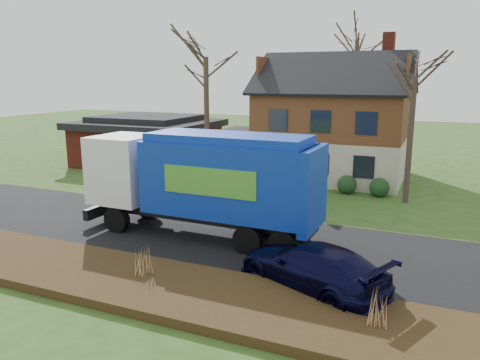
% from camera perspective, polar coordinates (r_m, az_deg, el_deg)
% --- Properties ---
extents(ground, '(120.00, 120.00, 0.00)m').
position_cam_1_polar(ground, '(19.82, -3.57, -6.80)').
color(ground, '#2E4918').
rests_on(ground, ground).
extents(road, '(80.00, 7.00, 0.02)m').
position_cam_1_polar(road, '(19.82, -3.57, -6.78)').
color(road, black).
rests_on(road, ground).
extents(mulch_verge, '(80.00, 3.50, 0.30)m').
position_cam_1_polar(mulch_verge, '(15.58, -12.66, -12.03)').
color(mulch_verge, black).
rests_on(mulch_verge, ground).
extents(main_house, '(12.95, 8.95, 9.26)m').
position_cam_1_polar(main_house, '(31.46, 10.51, 7.67)').
color(main_house, '#C1B39B').
rests_on(main_house, ground).
extents(ranch_house, '(9.80, 8.20, 3.70)m').
position_cam_1_polar(ranch_house, '(36.39, -11.20, 4.75)').
color(ranch_house, maroon).
rests_on(ranch_house, ground).
extents(garbage_truck, '(10.18, 2.87, 4.35)m').
position_cam_1_polar(garbage_truck, '(19.16, -4.31, 0.29)').
color(garbage_truck, black).
rests_on(garbage_truck, ground).
extents(silver_sedan, '(4.93, 2.54, 1.55)m').
position_cam_1_polar(silver_sedan, '(25.22, -5.19, -0.80)').
color(silver_sedan, '#979A9E').
rests_on(silver_sedan, ground).
extents(navy_wagon, '(5.47, 3.92, 1.47)m').
position_cam_1_polar(navy_wagon, '(15.00, 8.73, -10.40)').
color(navy_wagon, black).
rests_on(navy_wagon, ground).
extents(tree_front_west, '(3.61, 3.61, 10.74)m').
position_cam_1_polar(tree_front_west, '(29.31, -4.23, 16.95)').
color(tree_front_west, '#413627').
rests_on(tree_front_west, ground).
extents(tree_front_east, '(3.39, 3.39, 9.42)m').
position_cam_1_polar(tree_front_east, '(25.65, 20.75, 14.19)').
color(tree_front_east, '#443328').
rests_on(tree_front_east, ground).
extents(tree_back, '(3.97, 3.97, 12.56)m').
position_cam_1_polar(tree_back, '(39.63, 14.18, 17.78)').
color(tree_back, '#453B29').
rests_on(tree_back, ground).
extents(grass_clump_mid, '(0.35, 0.29, 0.99)m').
position_cam_1_polar(grass_clump_mid, '(15.46, -11.69, -9.57)').
color(grass_clump_mid, tan).
rests_on(grass_clump_mid, mulch_verge).
extents(grass_clump_east, '(0.38, 0.31, 0.94)m').
position_cam_1_polar(grass_clump_east, '(12.78, 16.33, -14.84)').
color(grass_clump_east, tan).
rests_on(grass_clump_east, mulch_verge).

